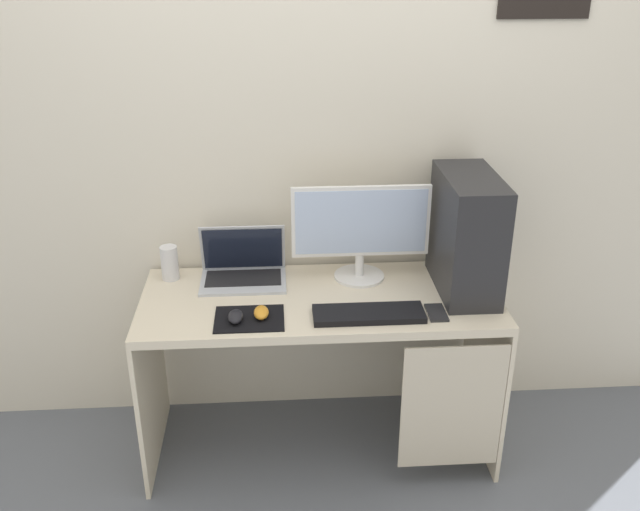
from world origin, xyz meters
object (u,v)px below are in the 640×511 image
object	(u,v)px
pc_tower	(467,234)
cell_phone	(436,313)
mouse_left	(261,312)
laptop	(243,269)
speaker	(170,263)
monitor	(361,230)
mouse_right	(236,317)
keyboard	(369,314)

from	to	relation	value
pc_tower	cell_phone	xyz separation A→B (m)	(-0.15, -0.21, -0.23)
mouse_left	cell_phone	size ratio (longest dim) A/B	0.74
mouse_left	laptop	bearing A→B (deg)	103.31
speaker	cell_phone	distance (m)	1.11
mouse_left	cell_phone	world-z (taller)	mouse_left
pc_tower	mouse_left	size ratio (longest dim) A/B	4.97
monitor	mouse_left	size ratio (longest dim) A/B	5.85
pc_tower	mouse_right	size ratio (longest dim) A/B	4.97
monitor	keyboard	distance (m)	0.38
pc_tower	mouse_right	xyz separation A→B (m)	(-0.91, -0.21, -0.22)
mouse_right	cell_phone	world-z (taller)	mouse_right
cell_phone	speaker	bearing A→B (deg)	160.48
mouse_right	mouse_left	bearing A→B (deg)	14.74
monitor	speaker	size ratio (longest dim) A/B	3.87
speaker	keyboard	size ratio (longest dim) A/B	0.35
laptop	keyboard	world-z (taller)	laptop
pc_tower	laptop	bearing A→B (deg)	171.34
cell_phone	pc_tower	bearing A→B (deg)	54.02
monitor	speaker	world-z (taller)	monitor
speaker	mouse_left	world-z (taller)	speaker
pc_tower	mouse_right	distance (m)	0.96
laptop	mouse_left	distance (m)	0.34
mouse_left	keyboard	bearing A→B (deg)	-2.84
speaker	mouse_left	size ratio (longest dim) A/B	1.51
laptop	mouse_right	bearing A→B (deg)	-92.96
pc_tower	monitor	bearing A→B (deg)	164.07
pc_tower	speaker	size ratio (longest dim) A/B	3.29
laptop	mouse_right	size ratio (longest dim) A/B	3.66
monitor	mouse_left	xyz separation A→B (m)	(-0.41, -0.31, -0.20)
speaker	keyboard	world-z (taller)	speaker
speaker	mouse_left	xyz separation A→B (m)	(0.38, -0.35, -0.05)
mouse_left	mouse_right	xyz separation A→B (m)	(-0.09, -0.03, 0.00)
pc_tower	laptop	size ratio (longest dim) A/B	1.36
keyboard	mouse_right	distance (m)	0.50
laptop	mouse_right	distance (m)	0.35
keyboard	mouse_left	size ratio (longest dim) A/B	4.38
keyboard	cell_phone	bearing A→B (deg)	0.85
pc_tower	monitor	xyz separation A→B (m)	(-0.41, 0.12, -0.02)
pc_tower	keyboard	size ratio (longest dim) A/B	1.14
mouse_right	monitor	bearing A→B (deg)	33.37
pc_tower	keyboard	bearing A→B (deg)	-152.87
monitor	mouse_right	size ratio (longest dim) A/B	5.85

